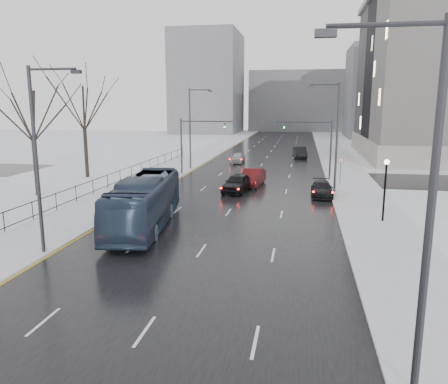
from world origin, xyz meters
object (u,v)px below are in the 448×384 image
Objects in this scene: tree_park_e at (88,178)px; streetlight_r_mid at (335,132)px; streetlight_r_near at (420,210)px; mast_signal_left at (190,140)px; sedan_center_far at (238,158)px; lamppost_r_mid at (385,181)px; sedan_right_far at (322,189)px; tree_park_d at (38,196)px; mast_signal_right at (321,142)px; sedan_center_near at (237,183)px; bus at (145,202)px; sedan_right_distant at (300,152)px; streetlight_l_near at (39,152)px; no_uturn_sign at (341,163)px; sedan_right_near at (252,177)px; streetlight_l_far at (192,125)px.

tree_park_e is 27.25m from streetlight_r_mid.
streetlight_r_near is 41.06m from mast_signal_left.
streetlight_r_mid is 2.34× the size of sedan_center_far.
lamppost_r_mid is at bearing -44.48° from mast_signal_left.
lamppost_r_mid is 0.94× the size of sedan_right_far.
tree_park_e is (-0.40, 10.00, 0.00)m from tree_park_d.
mast_signal_right is at bearing 8.90° from tree_park_e.
sedan_center_near is (-11.50, 8.88, -2.05)m from lamppost_r_mid.
bus is 42.01m from sedan_right_distant.
streetlight_r_near is 0.83× the size of bus.
streetlight_r_mid is at bearing -90.33° from sedan_right_distant.
sedan_center_near is 28.64m from sedan_right_distant.
streetlight_l_near reaches higher than no_uturn_sign.
streetlight_l_near is at bearing -104.32° from sedan_right_near.
no_uturn_sign reaches higher than sedan_right_near.
lamppost_r_mid is 14.67m from sedan_center_near.
mast_signal_right is 9.40m from sedan_right_near.
streetlight_l_far is at bearing 137.79° from sedan_right_far.
streetlight_r_near is 1.00× the size of streetlight_l_near.
mast_signal_right is at bearing -14.48° from streetlight_l_far.
streetlight_l_near is at bearing -55.47° from tree_park_d.
sedan_center_far is (3.83, 11.52, -3.34)m from mast_signal_left.
streetlight_r_mid reaches higher than sedan_right_distant.
tree_park_e is 43.39m from streetlight_r_near.
mast_signal_left is (-15.49, 8.00, -1.51)m from streetlight_r_mid.
tree_park_e reaches higher than sedan_right_near.
streetlight_r_near is 2.00× the size of sedan_center_near.
tree_park_d is at bearing -166.99° from streetlight_r_mid.
mast_signal_right is at bearing 91.27° from streetlight_r_near.
no_uturn_sign is at bearing 35.79° from sedan_center_near.
mast_signal_right is (15.49, 28.00, -1.51)m from streetlight_l_near.
sedan_right_distant is (-3.17, 56.99, -4.74)m from streetlight_r_near.
lamppost_r_mid is at bearing -63.59° from sedan_center_far.
sedan_right_near is (5.30, 16.24, -0.83)m from bus.
streetlight_r_mid reaches higher than bus.
mast_signal_right reaches higher than tree_park_d.
streetlight_l_near is 2.00× the size of sedan_center_near.
sedan_right_far is (-3.80, 8.25, -2.24)m from lamppost_r_mid.
streetlight_r_near is at bearing -76.50° from sedan_center_far.
no_uturn_sign is 23.42m from sedan_right_distant.
streetlight_r_near is 1.00× the size of streetlight_l_far.
sedan_right_far is at bearing -92.65° from sedan_right_distant.
sedan_center_near is at bearing -108.10° from sedan_right_distant.
sedan_center_near is 3.65m from sedan_right_near.
tree_park_e is 2.08× the size of mast_signal_left.
lamppost_r_mid is at bearing -42.89° from sedan_right_near.
streetlight_l_far reaches higher than sedan_right_near.
tree_park_d is 29.23m from lamppost_r_mid.
streetlight_r_mid and streetlight_l_far have the same top height.
tree_park_e is 2.08× the size of mast_signal_right.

